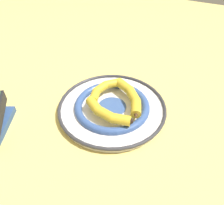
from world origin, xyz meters
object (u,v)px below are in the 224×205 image
decorative_bowl (112,107)px  banana_a (105,112)px  banana_c (103,89)px  banana_b (131,97)px

decorative_bowl → banana_a: banana_a is taller
banana_c → banana_b: bearing=105.2°
decorative_bowl → banana_b: 0.08m
banana_a → banana_b: bearing=78.4°
decorative_bowl → banana_c: 0.08m
banana_b → banana_a: bearing=115.0°
decorative_bowl → banana_b: banana_b is taller
decorative_bowl → banana_c: size_ratio=2.36×
decorative_bowl → banana_b: (0.05, 0.04, 0.04)m
banana_b → decorative_bowl: bearing=85.4°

